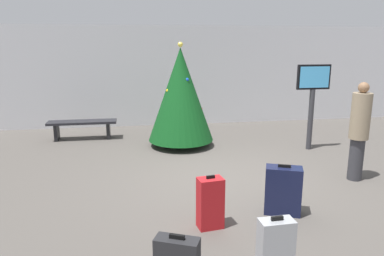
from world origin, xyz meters
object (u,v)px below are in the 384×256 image
at_px(traveller_0, 359,129).
at_px(suitcase_1, 210,203).
at_px(flight_info_kiosk, 313,92).
at_px(waiting_bench, 82,125).
at_px(suitcase_2, 275,255).
at_px(suitcase_0, 283,190).
at_px(holiday_tree, 181,95).

height_order(traveller_0, suitcase_1, traveller_0).
bearing_deg(flight_info_kiosk, waiting_bench, 161.65).
distance_m(traveller_0, suitcase_2, 3.75).
bearing_deg(suitcase_1, suitcase_0, 12.12).
bearing_deg(suitcase_0, suitcase_2, -115.50).
relative_size(waiting_bench, suitcase_2, 2.16).
bearing_deg(holiday_tree, flight_info_kiosk, -14.85).
bearing_deg(traveller_0, holiday_tree, 136.00).
bearing_deg(traveller_0, suitcase_1, -156.13).
bearing_deg(waiting_bench, traveller_0, -35.38).
xyz_separation_m(waiting_bench, suitcase_2, (2.65, -6.37, 0.01)).
distance_m(holiday_tree, suitcase_1, 4.14).
distance_m(waiting_bench, suitcase_0, 5.88).
relative_size(suitcase_0, suitcase_2, 0.93).
xyz_separation_m(holiday_tree, suitcase_1, (-0.14, -4.04, -0.89)).
xyz_separation_m(traveller_0, suitcase_0, (-1.84, -1.07, -0.58)).
bearing_deg(suitcase_1, holiday_tree, 88.05).
bearing_deg(suitcase_2, waiting_bench, 112.57).
distance_m(holiday_tree, suitcase_2, 5.45).
xyz_separation_m(flight_info_kiosk, waiting_bench, (-5.33, 1.77, -0.97)).
distance_m(holiday_tree, flight_info_kiosk, 3.02).
xyz_separation_m(traveller_0, suitcase_2, (-2.59, -2.65, -0.56)).
xyz_separation_m(holiday_tree, waiting_bench, (-2.42, 1.00, -0.87)).
bearing_deg(suitcase_1, flight_info_kiosk, 46.94).
height_order(holiday_tree, waiting_bench, holiday_tree).
height_order(suitcase_0, suitcase_2, suitcase_2).
bearing_deg(suitcase_0, traveller_0, 30.18).
xyz_separation_m(flight_info_kiosk, suitcase_2, (-2.68, -4.60, -0.96)).
height_order(waiting_bench, traveller_0, traveller_0).
bearing_deg(traveller_0, flight_info_kiosk, 87.35).
bearing_deg(waiting_bench, suitcase_0, -54.62).
bearing_deg(suitcase_1, suitcase_2, -74.63).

